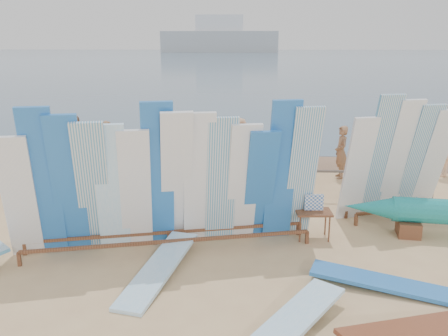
# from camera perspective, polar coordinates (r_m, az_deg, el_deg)

# --- Properties ---
(ground) EXTENTS (160.00, 160.00, 0.00)m
(ground) POSITION_cam_1_polar(r_m,az_deg,el_deg) (10.29, -3.56, -8.86)
(ground) COLOR tan
(ground) RESTS_ON ground
(ocean) EXTENTS (320.00, 240.00, 0.02)m
(ocean) POSITION_cam_1_polar(r_m,az_deg,el_deg) (137.40, 3.05, 13.22)
(ocean) COLOR #3F5871
(ocean) RESTS_ON ground
(wet_sand_strip) EXTENTS (40.00, 2.60, 0.01)m
(wet_sand_strip) POSITION_cam_1_polar(r_m,az_deg,el_deg) (17.09, -0.65, 0.91)
(wet_sand_strip) COLOR #87644C
(wet_sand_strip) RESTS_ON ground
(distant_ship) EXTENTS (45.00, 8.00, 14.00)m
(distant_ship) POSITION_cam_1_polar(r_m,az_deg,el_deg) (189.80, -0.54, 15.32)
(distant_ship) COLOR #999EA3
(distant_ship) RESTS_ON ocean
(fence) EXTENTS (12.08, 0.08, 0.90)m
(fence) POSITION_cam_1_polar(r_m,az_deg,el_deg) (12.88, -2.00, -0.89)
(fence) COLOR #6F5F53
(fence) RESTS_ON ground
(main_surfboard_rack) EXTENTS (6.21, 2.19, 3.10)m
(main_surfboard_rack) POSITION_cam_1_polar(r_m,az_deg,el_deg) (9.51, -6.72, -2.05)
(main_surfboard_rack) COLOR brown
(main_surfboard_rack) RESTS_ON ground
(side_surfboard_rack) EXTENTS (2.74, 1.51, 3.05)m
(side_surfboard_rack) POSITION_cam_1_polar(r_m,az_deg,el_deg) (11.91, 20.13, 0.56)
(side_surfboard_rack) COLOR brown
(side_surfboard_rack) RESTS_ON ground
(vendor_table) EXTENTS (0.79, 0.58, 1.00)m
(vendor_table) POSITION_cam_1_polar(r_m,az_deg,el_deg) (10.50, 10.66, -6.62)
(vendor_table) COLOR brown
(vendor_table) RESTS_ON ground
(flat_board_a) EXTENTS (1.13, 2.75, 0.30)m
(flat_board_a) POSITION_cam_1_polar(r_m,az_deg,el_deg) (8.98, -7.77, -12.69)
(flat_board_a) COLOR #99D1F6
(flat_board_a) RESTS_ON ground
(flat_board_d) EXTENTS (2.74, 1.36, 0.21)m
(flat_board_d) POSITION_cam_1_polar(r_m,az_deg,el_deg) (8.93, 19.27, -13.63)
(flat_board_d) COLOR blue
(flat_board_d) RESTS_ON ground
(beach_chair_left) EXTENTS (0.65, 0.66, 0.84)m
(beach_chair_left) POSITION_cam_1_polar(r_m,az_deg,el_deg) (13.98, 0.45, -1.25)
(beach_chair_left) COLOR red
(beach_chair_left) RESTS_ON ground
(beach_chair_right) EXTENTS (0.54, 0.56, 0.79)m
(beach_chair_right) POSITION_cam_1_polar(r_m,az_deg,el_deg) (14.19, 3.88, -1.10)
(beach_chair_right) COLOR red
(beach_chair_right) RESTS_ON ground
(stroller) EXTENTS (0.58, 0.78, 1.01)m
(stroller) POSITION_cam_1_polar(r_m,az_deg,el_deg) (13.41, 5.15, -1.31)
(stroller) COLOR red
(stroller) RESTS_ON ground
(beachgoer_extra_0) EXTENTS (0.72, 1.13, 1.62)m
(beachgoer_extra_0) POSITION_cam_1_polar(r_m,az_deg,el_deg) (16.45, 25.01, 1.83)
(beachgoer_extra_0) COLOR tan
(beachgoer_extra_0) RESTS_ON ground
(beachgoer_6) EXTENTS (1.01, 0.70, 1.89)m
(beachgoer_6) POSITION_cam_1_polar(r_m,az_deg,el_deg) (14.85, 1.81, 2.49)
(beachgoer_6) COLOR tan
(beachgoer_6) RESTS_ON ground
(beachgoer_8) EXTENTS (0.81, 0.99, 1.84)m
(beachgoer_8) POSITION_cam_1_polar(r_m,az_deg,el_deg) (14.73, 8.28, 2.14)
(beachgoer_8) COLOR beige
(beachgoer_8) RESTS_ON ground
(beachgoer_7) EXTENTS (0.40, 0.64, 1.65)m
(beachgoer_7) POSITION_cam_1_polar(r_m,az_deg,el_deg) (15.17, 13.91, 1.87)
(beachgoer_7) COLOR #8C6042
(beachgoer_7) RESTS_ON ground
(beachgoer_extra_1) EXTENTS (1.11, 0.79, 1.75)m
(beachgoer_extra_1) POSITION_cam_1_polar(r_m,az_deg,el_deg) (16.89, -17.27, 3.10)
(beachgoer_extra_1) COLOR #8C6042
(beachgoer_extra_1) RESTS_ON ground
(beachgoer_2) EXTENTS (0.79, 0.86, 1.64)m
(beachgoer_2) POSITION_cam_1_polar(r_m,az_deg,el_deg) (14.42, -16.84, 0.95)
(beachgoer_2) COLOR beige
(beachgoer_2) RESTS_ON ground
(beachgoer_3) EXTENTS (1.15, 0.49, 1.76)m
(beachgoer_3) POSITION_cam_1_polar(r_m,az_deg,el_deg) (15.13, -5.53, 2.42)
(beachgoer_3) COLOR tan
(beachgoer_3) RESTS_ON ground
(beachgoer_1) EXTENTS (0.67, 0.60, 1.63)m
(beachgoer_1) POSITION_cam_1_polar(r_m,az_deg,el_deg) (16.26, -13.69, 2.69)
(beachgoer_1) COLOR #8C6042
(beachgoer_1) RESTS_ON ground
(beachgoer_4) EXTENTS (1.03, 0.92, 1.65)m
(beachgoer_4) POSITION_cam_1_polar(r_m,az_deg,el_deg) (15.43, -0.59, 2.53)
(beachgoer_4) COLOR #8C6042
(beachgoer_4) RESTS_ON ground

